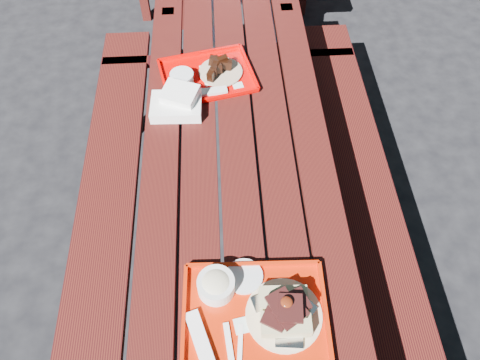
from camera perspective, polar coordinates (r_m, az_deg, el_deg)
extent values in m
plane|color=black|center=(2.44, -0.20, -8.24)|extent=(60.00, 60.00, 0.00)
cube|color=#46150D|center=(1.84, -9.65, 1.76)|extent=(0.14, 2.40, 0.04)
cube|color=#46150D|center=(1.83, -4.98, 1.99)|extent=(0.14, 2.40, 0.04)
cube|color=#46150D|center=(1.82, -0.27, 2.21)|extent=(0.14, 2.40, 0.04)
cube|color=#46150D|center=(1.83, 4.42, 2.42)|extent=(0.14, 2.40, 0.04)
cube|color=#46150D|center=(1.86, 9.02, 2.61)|extent=(0.14, 2.40, 0.04)
cube|color=#46150D|center=(2.13, -16.01, -3.48)|extent=(0.25, 2.40, 0.04)
cube|color=#46150D|center=(2.82, -13.19, 8.76)|extent=(0.06, 0.06, 0.42)
cube|color=#46150D|center=(2.16, 15.29, -2.00)|extent=(0.25, 2.40, 0.04)
cube|color=#46150D|center=(2.84, 10.76, 9.79)|extent=(0.06, 0.06, 0.42)
cube|color=#46150D|center=(2.75, -7.78, 13.33)|extent=(0.06, 0.06, 0.75)
cube|color=#46150D|center=(2.77, 5.05, 13.87)|extent=(0.06, 0.06, 0.75)
cube|color=#46150D|center=(2.71, -1.38, 14.56)|extent=(1.40, 0.06, 0.04)
cube|color=red|center=(1.50, 1.83, -16.28)|extent=(0.45, 0.35, 0.01)
cube|color=red|center=(1.55, 1.56, -10.23)|extent=(0.44, 0.03, 0.02)
cube|color=red|center=(1.51, 10.42, -15.65)|extent=(0.02, 0.34, 0.02)
cube|color=red|center=(1.50, -6.85, -16.20)|extent=(0.02, 0.34, 0.02)
cylinder|color=beige|center=(1.50, 5.37, -16.03)|extent=(0.24, 0.24, 0.01)
cube|color=tan|center=(1.46, 5.65, -17.09)|extent=(0.15, 0.07, 0.04)
cube|color=tan|center=(1.49, 5.29, -14.20)|extent=(0.15, 0.07, 0.04)
ellipsoid|color=#551C0B|center=(1.39, 5.76, -14.41)|extent=(0.04, 0.04, 0.01)
cylinder|color=silver|center=(1.50, -2.93, -12.73)|extent=(0.12, 0.12, 0.06)
ellipsoid|color=beige|center=(1.49, -2.96, -12.46)|extent=(0.10, 0.10, 0.05)
cylinder|color=silver|center=(1.54, 0.50, -11.65)|extent=(0.12, 0.12, 0.01)
cube|color=white|center=(1.47, -4.75, -19.14)|extent=(0.10, 0.20, 0.02)
cube|color=white|center=(1.47, -1.27, -19.91)|extent=(0.03, 0.16, 0.01)
cube|color=white|center=(1.46, -0.02, -20.26)|extent=(0.03, 0.17, 0.00)
cube|color=white|center=(1.49, 0.29, -17.31)|extent=(0.06, 0.06, 0.00)
cube|color=#D50200|center=(2.12, -4.01, 12.44)|extent=(0.44, 0.37, 0.01)
cube|color=#D50200|center=(2.22, -4.95, 15.17)|extent=(0.38, 0.09, 0.02)
cube|color=#D50200|center=(2.00, -3.03, 9.98)|extent=(0.38, 0.09, 0.02)
cube|color=#D50200|center=(2.14, 1.12, 13.67)|extent=(0.07, 0.29, 0.02)
cube|color=#D50200|center=(2.09, -9.26, 11.62)|extent=(0.07, 0.29, 0.02)
cube|color=silver|center=(2.12, -2.84, 12.85)|extent=(0.16, 0.16, 0.01)
cylinder|color=tan|center=(2.12, -2.38, 13.06)|extent=(0.19, 0.19, 0.01)
cylinder|color=white|center=(2.07, -7.06, 12.09)|extent=(0.10, 0.10, 0.05)
cylinder|color=silver|center=(2.06, -7.14, 12.66)|extent=(0.10, 0.10, 0.01)
cube|color=white|center=(2.03, -3.81, 10.69)|extent=(0.16, 0.06, 0.01)
cube|color=white|center=(2.06, -0.25, 11.46)|extent=(0.05, 0.04, 0.00)
cube|color=white|center=(1.98, -7.77, 8.87)|extent=(0.21, 0.16, 0.05)
cube|color=white|center=(1.96, -7.33, 10.36)|extent=(0.17, 0.16, 0.04)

